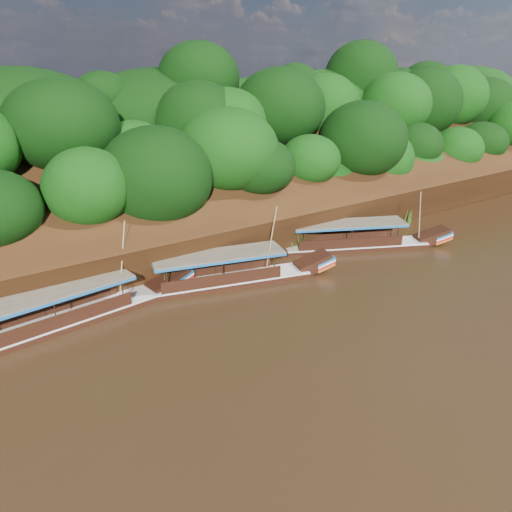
# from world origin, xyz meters

# --- Properties ---
(ground) EXTENTS (160.00, 160.00, 0.00)m
(ground) POSITION_xyz_m (0.00, 0.00, 0.00)
(ground) COLOR black
(ground) RESTS_ON ground
(riverbank) EXTENTS (120.00, 30.06, 19.40)m
(riverbank) POSITION_xyz_m (-0.01, 22.73, 1.89)
(riverbank) COLOR black
(riverbank) RESTS_ON ground
(boat_0) EXTENTS (13.96, 7.89, 5.42)m
(boat_0) POSITION_xyz_m (11.98, 6.97, 0.53)
(boat_0) COLOR black
(boat_0) RESTS_ON ground
(boat_1) EXTENTS (14.07, 5.43, 6.20)m
(boat_1) POSITION_xyz_m (-0.59, 7.11, 0.55)
(boat_1) COLOR black
(boat_1) RESTS_ON ground
(boat_2) EXTENTS (15.64, 3.87, 6.11)m
(boat_2) POSITION_xyz_m (-11.79, 8.06, 0.55)
(boat_2) COLOR black
(boat_2) RESTS_ON ground
(reeds) EXTENTS (48.78, 2.57, 2.18)m
(reeds) POSITION_xyz_m (-3.24, 9.42, 0.87)
(reeds) COLOR #2E6F1B
(reeds) RESTS_ON ground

